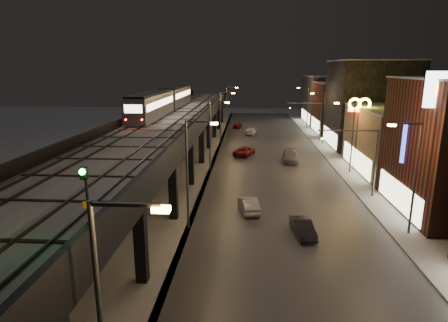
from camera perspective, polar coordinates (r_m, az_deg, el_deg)
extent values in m
cube|color=#46474D|center=(52.17, 7.33, -0.44)|extent=(17.00, 120.00, 0.06)
cube|color=#9FA1A8|center=(53.75, 18.03, -0.55)|extent=(4.00, 120.00, 0.14)
cube|color=#9FA1A8|center=(53.02, -7.39, -0.21)|extent=(11.00, 120.00, 0.06)
cube|color=black|center=(49.02, -8.26, 5.48)|extent=(9.00, 100.00, 1.00)
cube|color=black|center=(26.70, -28.26, -10.41)|extent=(0.70, 0.70, 5.30)
cube|color=black|center=(23.74, -12.56, -12.00)|extent=(0.70, 0.70, 5.30)
cube|color=black|center=(24.07, -21.41, -5.85)|extent=(8.00, 0.60, 0.50)
cube|color=black|center=(34.95, -19.77, -3.96)|extent=(0.70, 0.70, 5.30)
cube|color=black|center=(32.75, -7.76, -4.43)|extent=(0.70, 0.70, 5.30)
cube|color=black|center=(32.99, -14.21, -0.08)|extent=(8.00, 0.60, 0.50)
cube|color=black|center=(43.94, -14.70, 0.00)|extent=(0.70, 0.70, 5.30)
cube|color=black|center=(42.21, -5.12, -0.16)|extent=(0.70, 0.70, 5.30)
cube|color=black|center=(42.39, -10.15, 3.20)|extent=(8.00, 0.60, 0.50)
cube|color=black|center=(53.28, -11.39, 2.59)|extent=(0.70, 0.70, 5.30)
cube|color=black|center=(51.87, -3.46, 2.53)|extent=(0.70, 0.70, 5.30)
cube|color=black|center=(52.02, -7.56, 5.27)|extent=(8.00, 0.60, 0.50)
cube|color=black|center=(62.83, -9.06, 4.40)|extent=(0.70, 0.70, 5.30)
cube|color=black|center=(61.63, -2.32, 4.38)|extent=(0.70, 0.70, 5.30)
cube|color=black|center=(61.76, -5.78, 6.68)|extent=(8.00, 0.60, 0.50)
cube|color=black|center=(72.50, -7.35, 5.72)|extent=(0.70, 0.70, 5.30)
cube|color=black|center=(71.47, -1.48, 5.71)|extent=(0.70, 0.70, 5.30)
cube|color=black|center=(71.58, -4.47, 7.70)|extent=(8.00, 0.60, 0.50)
cube|color=black|center=(82.25, -6.03, 6.73)|extent=(0.70, 0.70, 5.30)
cube|color=black|center=(81.34, -0.85, 6.72)|extent=(0.70, 0.70, 5.30)
cube|color=black|center=(81.44, -3.48, 8.48)|extent=(8.00, 0.60, 0.50)
cube|color=black|center=(92.06, -4.99, 7.52)|extent=(0.70, 0.70, 5.30)
cube|color=black|center=(91.24, -0.35, 7.52)|extent=(0.70, 0.70, 5.30)
cube|color=black|center=(91.33, -2.70, 9.08)|extent=(8.00, 0.60, 0.50)
cube|color=#B2B7C1|center=(48.94, -8.28, 6.16)|extent=(8.40, 100.00, 0.16)
cube|color=#332D28|center=(49.68, -11.95, 6.30)|extent=(0.08, 98.00, 0.16)
cube|color=#332D28|center=(49.31, -10.33, 6.32)|extent=(0.08, 98.00, 0.16)
cube|color=#332D28|center=(48.67, -6.81, 6.35)|extent=(0.08, 98.00, 0.16)
cube|color=#332D28|center=(48.43, -5.12, 6.35)|extent=(0.08, 98.00, 0.16)
cube|color=black|center=(21.14, -25.11, -5.09)|extent=(7.80, 0.24, 0.06)
cube|color=black|center=(35.51, -12.89, 3.20)|extent=(7.80, 0.24, 0.06)
cube|color=black|center=(50.86, -7.83, 6.59)|extent=(7.80, 0.24, 0.06)
cube|color=black|center=(66.52, -5.10, 8.38)|extent=(7.80, 0.24, 0.06)
cube|color=black|center=(82.31, -3.41, 9.47)|extent=(7.80, 0.24, 0.06)
cube|color=black|center=(48.17, -3.20, 6.72)|extent=(0.30, 100.00, 1.10)
cube|color=black|center=(49.95, -13.22, 6.63)|extent=(0.30, 100.00, 1.10)
cube|color=#F0E9BB|center=(37.93, 25.03, -4.74)|extent=(0.10, 9.60, 2.40)
cube|color=#827151|center=(52.22, 26.08, 2.71)|extent=(12.00, 15.00, 8.00)
cube|color=#F0E9BB|center=(50.70, 19.46, 0.27)|extent=(0.10, 12.00, 2.40)
cube|color=#B2B7C1|center=(51.68, 26.56, 7.15)|extent=(12.20, 15.20, 0.16)
cube|color=black|center=(66.76, 21.24, 7.96)|extent=(12.00, 13.00, 14.00)
cube|color=#F0E9BB|center=(65.92, 15.80, 3.56)|extent=(0.10, 10.40, 2.40)
cube|color=#B2B7C1|center=(66.50, 21.79, 14.02)|extent=(12.20, 13.20, 0.16)
cube|color=#5A221B|center=(80.35, 18.18, 7.63)|extent=(12.00, 12.00, 10.00)
cube|color=#F0E9BB|center=(79.48, 13.76, 5.39)|extent=(0.10, 9.60, 2.40)
cube|color=#B2B7C1|center=(80.01, 18.46, 11.25)|extent=(12.20, 12.20, 0.16)
cube|color=#302F34|center=(93.88, 16.12, 8.91)|extent=(12.00, 16.00, 11.00)
cube|color=#F0E9BB|center=(93.18, 12.30, 6.68)|extent=(0.10, 12.80, 2.40)
cube|color=#B2B7C1|center=(93.60, 16.35, 12.30)|extent=(12.20, 16.20, 0.16)
cube|color=#38383A|center=(11.77, -14.85, -6.46)|extent=(2.20, 0.12, 0.12)
cube|color=#F7B049|center=(11.52, -9.57, -7.27)|extent=(0.55, 0.28, 0.18)
cylinder|color=#38383A|center=(30.04, -5.62, -2.36)|extent=(0.18, 0.18, 9.00)
cube|color=#38383A|center=(28.95, -3.67, 5.97)|extent=(2.20, 0.12, 0.12)
cube|color=#F7B049|center=(28.85, -1.49, 5.73)|extent=(0.55, 0.28, 0.18)
cylinder|color=#38383A|center=(32.35, 27.10, -2.68)|extent=(0.18, 0.18, 9.00)
cube|color=#38383A|center=(31.06, 26.13, 5.12)|extent=(2.20, 0.12, 0.12)
cube|color=#F7B049|center=(30.67, 24.20, 5.00)|extent=(0.55, 0.28, 0.18)
cylinder|color=#38383A|center=(47.44, -2.16, 3.75)|extent=(0.18, 0.18, 9.00)
cube|color=#38383A|center=(46.76, -0.85, 9.05)|extent=(2.20, 0.12, 0.12)
cube|color=#F7B049|center=(46.69, 0.51, 8.89)|extent=(0.55, 0.28, 0.18)
cylinder|color=#38383A|center=(48.93, 18.97, 3.31)|extent=(0.18, 0.18, 9.00)
cube|color=#38383A|center=(48.09, 18.11, 8.50)|extent=(2.20, 0.12, 0.12)
cube|color=#F7B049|center=(47.84, 16.81, 8.43)|extent=(0.55, 0.28, 0.18)
cylinder|color=#38383A|center=(65.16, -0.56, 6.55)|extent=(0.18, 0.18, 9.00)
cube|color=#38383A|center=(64.67, 0.42, 10.41)|extent=(2.20, 0.12, 0.12)
cube|color=#F7B049|center=(64.62, 1.41, 10.30)|extent=(0.55, 0.28, 0.18)
cylinder|color=#38383A|center=(66.26, 14.99, 6.21)|extent=(0.18, 0.18, 9.00)
cube|color=#38383A|center=(65.64, 14.27, 10.05)|extent=(2.20, 0.12, 0.12)
cube|color=#F7B049|center=(65.46, 13.31, 9.99)|extent=(0.55, 0.28, 0.18)
cylinder|color=#38383A|center=(83.00, 0.37, 8.16)|extent=(0.18, 0.18, 9.00)
cube|color=#38383A|center=(82.62, 1.15, 11.19)|extent=(2.20, 0.12, 0.12)
cube|color=#F7B049|center=(82.58, 1.92, 11.10)|extent=(0.55, 0.28, 0.18)
cylinder|color=#38383A|center=(83.87, 12.65, 7.88)|extent=(0.18, 0.18, 9.00)
cube|color=#38383A|center=(83.38, 12.05, 10.92)|extent=(2.20, 0.12, 0.12)
cube|color=#F7B049|center=(83.24, 11.28, 10.86)|extent=(0.55, 0.28, 0.18)
cylinder|color=#38383A|center=(40.71, 22.08, -0.44)|extent=(0.20, 0.20, 7.00)
cube|color=#38383A|center=(39.20, 18.36, 4.44)|extent=(6.00, 0.12, 0.12)
imported|color=black|center=(38.72, 14.71, 3.83)|extent=(0.20, 0.16, 1.00)
sphere|color=#0CFF26|center=(38.62, 14.73, 3.42)|extent=(0.18, 0.18, 0.18)
cylinder|color=#38383A|center=(69.31, 14.46, 5.73)|extent=(0.20, 0.20, 7.00)
cube|color=#38383A|center=(68.43, 12.14, 8.62)|extent=(6.00, 0.12, 0.12)
imported|color=black|center=(68.16, 10.02, 8.28)|extent=(0.20, 0.16, 1.00)
sphere|color=#0CFF26|center=(68.03, 10.03, 8.06)|extent=(0.18, 0.18, 0.18)
cube|color=gray|center=(50.17, -10.97, 8.24)|extent=(2.64, 15.96, 3.01)
cube|color=black|center=(50.04, -11.06, 10.09)|extent=(2.37, 15.50, 0.23)
cube|color=beige|center=(50.48, -12.47, 8.67)|extent=(0.05, 14.59, 0.82)
cube|color=beige|center=(49.82, -9.49, 8.74)|extent=(0.05, 14.59, 0.82)
cube|color=gray|center=(66.75, -7.30, 9.75)|extent=(2.64, 15.96, 3.01)
cube|color=black|center=(66.65, -7.34, 11.14)|extent=(2.37, 15.50, 0.23)
cube|color=beige|center=(66.98, -8.44, 10.08)|extent=(0.05, 14.59, 0.82)
cube|color=beige|center=(66.48, -6.16, 10.12)|extent=(0.05, 14.59, 0.82)
cube|color=beige|center=(42.48, -13.69, 7.73)|extent=(2.01, 0.05, 0.91)
sphere|color=#FF0C0C|center=(42.88, -14.77, 6.12)|extent=(0.18, 0.18, 0.18)
sphere|color=#FF0C0C|center=(42.34, -12.42, 6.16)|extent=(0.18, 0.18, 0.18)
cylinder|color=black|center=(15.53, -20.07, -5.57)|extent=(0.11, 0.11, 2.65)
cube|color=black|center=(15.11, -20.60, -1.76)|extent=(0.28, 0.16, 0.49)
sphere|color=#0CFF26|center=(14.98, -20.81, -1.56)|extent=(0.23, 0.23, 0.23)
cube|color=#E09F00|center=(15.50, -20.16, -6.31)|extent=(0.31, 0.04, 0.27)
imported|color=#979899|center=(34.67, 3.77, -6.74)|extent=(2.20, 4.29, 1.35)
imported|color=maroon|center=(56.83, 3.13, 1.53)|extent=(3.73, 5.40, 1.37)
imported|color=white|center=(75.04, 4.14, 4.55)|extent=(2.65, 4.89, 1.35)
imported|color=maroon|center=(82.69, 2.06, 5.44)|extent=(2.15, 4.06, 1.31)
imported|color=black|center=(30.57, 11.93, -10.03)|extent=(1.84, 3.99, 1.27)
imported|color=gray|center=(53.67, 10.10, 0.67)|extent=(2.42, 5.36, 1.52)
cylinder|color=#38383A|center=(50.90, 19.51, 2.81)|extent=(0.24, 0.24, 7.52)
cube|color=#FF0C0C|center=(50.33, 19.89, 7.32)|extent=(2.63, 0.25, 0.47)
torus|color=yellow|center=(50.10, 19.28, 8.21)|extent=(1.55, 0.68, 1.52)
torus|color=yellow|center=(50.43, 20.63, 8.13)|extent=(1.55, 0.68, 1.52)
cylinder|color=#38383A|center=(33.29, 29.24, -0.58)|extent=(0.28, 0.28, 11.15)
cube|color=white|center=(32.51, 30.46, 9.36)|extent=(2.68, 0.30, 2.68)
cone|color=#FF601B|center=(32.35, 30.60, 9.33)|extent=(1.89, 0.12, 1.89)
cylinder|color=#38383A|center=(37.76, 26.02, -3.53)|extent=(0.28, 0.28, 4.97)
cube|color=blue|center=(36.86, 26.67, 2.39)|extent=(1.59, 0.35, 3.58)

